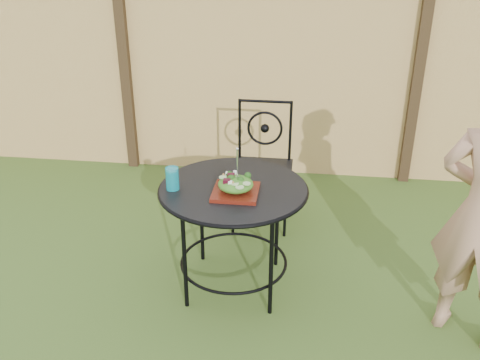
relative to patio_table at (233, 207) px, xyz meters
The scene contains 8 objects.
ground 0.69m from the patio_table, 82.60° to the right, with size 60.00×60.00×0.00m, color #264014.
fence 1.87m from the patio_table, 88.55° to the left, with size 8.00×0.12×1.90m.
patio_table is the anchor object (origin of this frame).
patio_chair 0.91m from the patio_table, 83.68° to the left, with size 0.46×0.46×0.95m.
salad_plate 0.18m from the patio_table, 72.77° to the right, with size 0.27×0.27×0.02m, color #440C09.
salad 0.22m from the patio_table, 72.77° to the right, with size 0.21×0.21×0.08m, color #235614.
fork 0.35m from the patio_table, 66.94° to the right, with size 0.01×0.01×0.18m, color silver.
drinking_glass 0.42m from the patio_table, 168.58° to the right, with size 0.08×0.08×0.14m, color #0D8796.
Camera 1 is at (0.37, -2.52, 2.19)m, focal length 40.00 mm.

